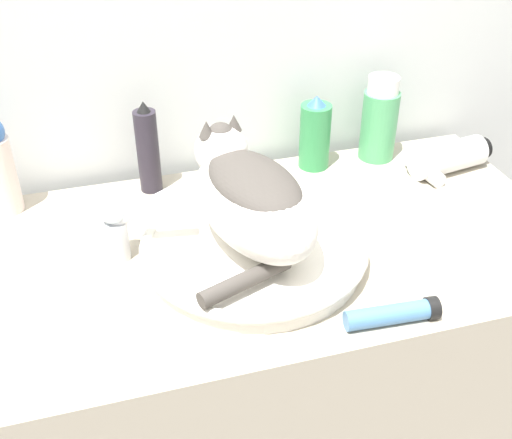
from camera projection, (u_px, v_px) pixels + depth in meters
The scene contains 10 objects.
wall_back at pixel (209, 6), 1.29m from camera, with size 8.00×0.05×2.40m.
vanity_counter at pixel (258, 398), 1.44m from camera, with size 1.18×0.60×0.86m.
sink_basin at pixel (254, 248), 1.14m from camera, with size 0.41×0.41×0.05m.
cat at pixel (250, 195), 1.09m from camera, with size 0.25×0.34×0.18m.
faucet at pixel (122, 223), 1.12m from camera, with size 0.15×0.07×0.16m.
hairspray_can_black at pixel (148, 150), 1.31m from camera, with size 0.05×0.05×0.20m.
mouthwash_bottle at pixel (379, 120), 1.43m from camera, with size 0.08×0.08×0.19m.
spray_bottle_trigger at pixel (315, 135), 1.40m from camera, with size 0.07×0.07×0.17m.
cream_tube at pixel (393, 314), 1.01m from camera, with size 0.16×0.04×0.04m.
hair_dryer at pixel (447, 158), 1.41m from camera, with size 0.20×0.11×0.07m.
Camera 1 is at (-0.27, -0.62, 1.57)m, focal length 45.00 mm.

